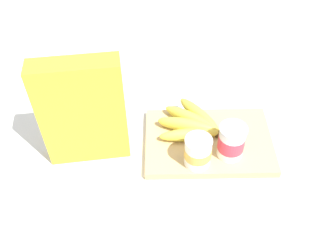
{
  "coord_description": "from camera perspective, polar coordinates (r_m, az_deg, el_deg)",
  "views": [
    {
      "loc": [
        0.12,
        0.65,
        0.73
      ],
      "look_at": [
        0.11,
        0.0,
        0.07
      ],
      "focal_mm": 39.84,
      "sensor_mm": 36.0,
      "label": 1
    }
  ],
  "objects": [
    {
      "name": "cereal_box",
      "position": [
        0.88,
        -12.87,
        2.03
      ],
      "size": [
        0.2,
        0.08,
        0.28
      ],
      "primitive_type": "cube",
      "rotation": [
        0.0,
        0.0,
        0.12
      ],
      "color": "yellow",
      "rests_on": "ground_plane"
    },
    {
      "name": "ground_plane",
      "position": [
        0.98,
        6.18,
        -2.77
      ],
      "size": [
        2.4,
        2.4,
        0.0
      ],
      "primitive_type": "plane",
      "color": "silver"
    },
    {
      "name": "cutting_board",
      "position": [
        0.98,
        6.22,
        -2.38
      ],
      "size": [
        0.33,
        0.22,
        0.02
      ],
      "primitive_type": "cube",
      "color": "tan",
      "rests_on": "ground_plane"
    },
    {
      "name": "banana_bunch",
      "position": [
        0.98,
        3.67,
        0.46
      ],
      "size": [
        0.17,
        0.16,
        0.04
      ],
      "color": "yellow",
      "rests_on": "cutting_board"
    },
    {
      "name": "yogurt_cup_front",
      "position": [
        0.91,
        9.68,
        -2.36
      ],
      "size": [
        0.07,
        0.07,
        0.09
      ],
      "color": "white",
      "rests_on": "cutting_board"
    },
    {
      "name": "yogurt_cup_back",
      "position": [
        0.88,
        4.59,
        -3.93
      ],
      "size": [
        0.07,
        0.07,
        0.08
      ],
      "color": "white",
      "rests_on": "cutting_board"
    }
  ]
}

